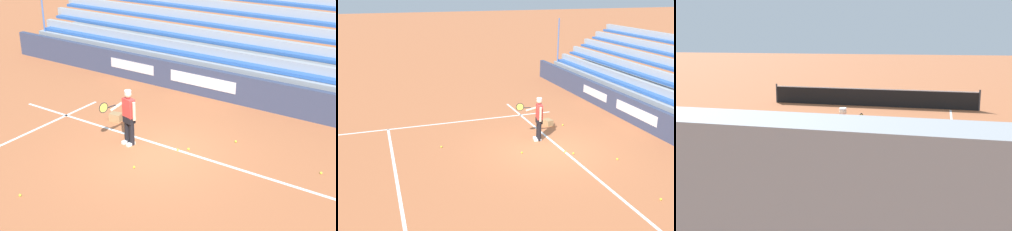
{
  "view_description": "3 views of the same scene",
  "coord_description": "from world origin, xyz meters",
  "views": [
    {
      "loc": [
        -7.03,
        9.75,
        6.45
      ],
      "look_at": [
        -0.2,
        -0.38,
        1.1
      ],
      "focal_mm": 50.0,
      "sensor_mm": 36.0,
      "label": 1
    },
    {
      "loc": [
        -12.23,
        5.85,
        5.81
      ],
      "look_at": [
        1.12,
        1.25,
        1.11
      ],
      "focal_mm": 42.0,
      "sensor_mm": 36.0,
      "label": 2
    },
    {
      "loc": [
        3.59,
        -10.4,
        3.6
      ],
      "look_at": [
        0.93,
        0.28,
        1.44
      ],
      "focal_mm": 42.0,
      "sensor_mm": 36.0,
      "label": 3
    }
  ],
  "objects": [
    {
      "name": "tennis_player",
      "position": [
        0.99,
        -0.03,
        0.89
      ],
      "size": [
        0.71,
        0.96,
        1.71
      ],
      "color": "black",
      "rests_on": "ground"
    },
    {
      "name": "tennis_ball_on_baseline",
      "position": [
        2.14,
        -1.71,
        0.03
      ],
      "size": [
        0.07,
        0.07,
        0.07
      ],
      "primitive_type": "sphere",
      "color": "#CCE533",
      "rests_on": "ground"
    },
    {
      "name": "court_sideline_white",
      "position": [
        4.11,
        4.0,
        0.0
      ],
      "size": [
        0.1,
        12.0,
        0.01
      ],
      "primitive_type": "cube",
      "color": "white",
      "rests_on": "ground"
    },
    {
      "name": "tennis_ball_near_player",
      "position": [
        -1.65,
        -1.91,
        0.03
      ],
      "size": [
        0.07,
        0.07,
        0.07
      ],
      "primitive_type": "sphere",
      "color": "#CCE533",
      "rests_on": "ground"
    },
    {
      "name": "tennis_ball_midcourt",
      "position": [
        1.45,
        3.71,
        0.03
      ],
      "size": [
        0.07,
        0.07,
        0.07
      ],
      "primitive_type": "sphere",
      "color": "#CCE533",
      "rests_on": "ground"
    },
    {
      "name": "tennis_ball_stray_back",
      "position": [
        -0.72,
        -0.69,
        0.03
      ],
      "size": [
        0.07,
        0.07,
        0.07
      ],
      "primitive_type": "sphere",
      "color": "#CCE533",
      "rests_on": "ground"
    },
    {
      "name": "tennis_ball_far_left",
      "position": [
        -0.04,
        1.04,
        0.03
      ],
      "size": [
        0.07,
        0.07,
        0.07
      ],
      "primitive_type": "sphere",
      "color": "#CCE533",
      "rests_on": "ground"
    },
    {
      "name": "tennis_net",
      "position": [
        0.0,
        10.22,
        0.49
      ],
      "size": [
        11.09,
        0.09,
        1.07
      ],
      "color": "#33383D",
      "rests_on": "ground"
    },
    {
      "name": "court_baseline_white",
      "position": [
        0.0,
        -0.5,
        0.0
      ],
      "size": [
        12.0,
        0.1,
        0.01
      ],
      "primitive_type": "cube",
      "color": "white",
      "rests_on": "ground"
    },
    {
      "name": "court_service_line_white",
      "position": [
        0.0,
        5.5,
        0.0
      ],
      "size": [
        8.22,
        0.1,
        0.01
      ],
      "primitive_type": "cube",
      "color": "white",
      "rests_on": "ground"
    },
    {
      "name": "tennis_ball_far_right",
      "position": [
        -0.48,
        -0.47,
        0.03
      ],
      "size": [
        0.07,
        0.07,
        0.07
      ],
      "primitive_type": "sphere",
      "color": "#CCE533",
      "rests_on": "ground"
    },
    {
      "name": "ball_box_cardboard",
      "position": [
        2.41,
        -1.13,
        0.13
      ],
      "size": [
        0.45,
        0.37,
        0.26
      ],
      "primitive_type": "cube",
      "rotation": [
        0.0,
        0.0,
        0.2
      ],
      "color": "#A87F51",
      "rests_on": "ground"
    },
    {
      "name": "back_wall_sponsor_board",
      "position": [
        0.01,
        -4.79,
        0.55
      ],
      "size": [
        22.7,
        0.25,
        1.1
      ],
      "color": "#384260",
      "rests_on": "ground"
    },
    {
      "name": "ground_plane",
      "position": [
        0.0,
        0.0,
        0.0
      ],
      "size": [
        160.0,
        160.0,
        0.0
      ],
      "primitive_type": "plane",
      "color": "#B7663D"
    }
  ]
}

